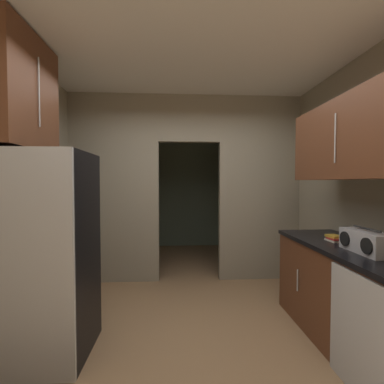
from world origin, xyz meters
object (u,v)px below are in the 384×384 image
object	(u,v)px
refrigerator	(42,254)
dishwasher	(355,334)
book_stack	(335,238)
boombox	(366,242)

from	to	relation	value
refrigerator	dishwasher	world-z (taller)	refrigerator
refrigerator	dishwasher	xyz separation A→B (m)	(2.35, -0.57, -0.44)
dishwasher	book_stack	distance (m)	0.94
boombox	book_stack	bearing A→B (deg)	88.97
refrigerator	dishwasher	size ratio (longest dim) A/B	2.05
refrigerator	book_stack	bearing A→B (deg)	3.46
book_stack	refrigerator	bearing A→B (deg)	-176.54
dishwasher	refrigerator	bearing A→B (deg)	166.27
dishwasher	book_stack	xyz separation A→B (m)	(0.29, 0.73, 0.50)
refrigerator	boombox	distance (m)	2.65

